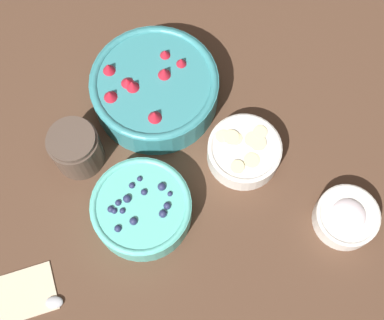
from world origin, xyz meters
The scene contains 8 objects.
ground_plane centered at (0.00, 0.00, 0.00)m, with size 4.00×4.00×0.00m, color #4C3323.
bowl_strawberries centered at (0.12, -0.19, 0.05)m, with size 0.26×0.26×0.10m.
bowl_blueberries centered at (0.11, 0.06, 0.04)m, with size 0.19×0.19×0.07m.
bowl_bananas centered at (-0.07, -0.08, 0.03)m, with size 0.14×0.14×0.05m.
bowl_cream centered at (-0.27, 0.04, 0.03)m, with size 0.12×0.12×0.05m.
jar_chocolate centered at (0.25, -0.04, 0.05)m, with size 0.10×0.10×0.10m.
napkin centered at (0.32, 0.24, 0.00)m, with size 0.16×0.13×0.01m.
spoon centered at (0.28, 0.25, 0.00)m, with size 0.14×0.03×0.01m.
Camera 1 is at (-0.01, 0.31, 1.00)m, focal length 50.00 mm.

